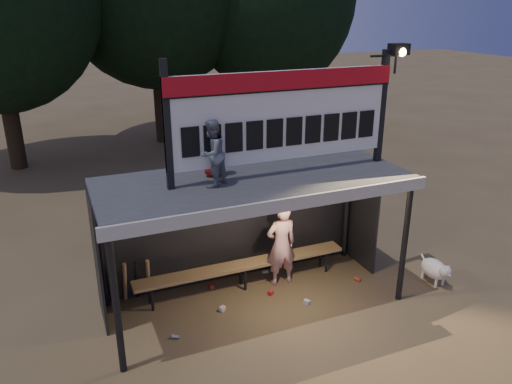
{
  "coord_description": "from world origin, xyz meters",
  "views": [
    {
      "loc": [
        -2.88,
        -6.96,
        4.92
      ],
      "look_at": [
        0.2,
        0.4,
        1.9
      ],
      "focal_mm": 35.0,
      "sensor_mm": 36.0,
      "label": 1
    }
  ],
  "objects": [
    {
      "name": "ground",
      "position": [
        0.0,
        0.0,
        0.0
      ],
      "size": [
        80.0,
        80.0,
        0.0
      ],
      "primitive_type": "plane",
      "color": "brown",
      "rests_on": "ground"
    },
    {
      "name": "child_a",
      "position": [
        -0.73,
        -0.12,
        2.83
      ],
      "size": [
        0.63,
        0.61,
        1.02
      ],
      "primitive_type": "imported",
      "rotation": [
        0.0,
        0.0,
        3.82
      ],
      "color": "slate",
      "rests_on": "dugout_shelter"
    },
    {
      "name": "dog",
      "position": [
        3.37,
        -0.7,
        0.28
      ],
      "size": [
        0.36,
        0.81,
        0.49
      ],
      "color": "white",
      "rests_on": "ground"
    },
    {
      "name": "child_b",
      "position": [
        -0.55,
        0.32,
        2.78
      ],
      "size": [
        0.52,
        0.44,
        0.92
      ],
      "primitive_type": "imported",
      "rotation": [
        0.0,
        0.0,
        2.75
      ],
      "color": "#B11C1B",
      "rests_on": "dugout_shelter"
    },
    {
      "name": "scoreboard_assembly",
      "position": [
        0.56,
        -0.01,
        3.32
      ],
      "size": [
        4.1,
        0.27,
        1.99
      ],
      "color": "black",
      "rests_on": "dugout_shelter"
    },
    {
      "name": "bench",
      "position": [
        0.0,
        0.55,
        0.43
      ],
      "size": [
        4.0,
        0.35,
        0.48
      ],
      "color": "olive",
      "rests_on": "ground"
    },
    {
      "name": "dugout_shelter",
      "position": [
        0.0,
        0.24,
        1.85
      ],
      "size": [
        5.1,
        2.08,
        2.32
      ],
      "color": "#373739",
      "rests_on": "ground"
    },
    {
      "name": "bats",
      "position": [
        -1.97,
        0.82,
        0.43
      ],
      "size": [
        0.68,
        0.35,
        0.84
      ],
      "color": "olive",
      "rests_on": "ground"
    },
    {
      "name": "litter",
      "position": [
        0.15,
        0.08,
        0.04
      ],
      "size": [
        3.72,
        1.39,
        0.08
      ],
      "color": "#AD2A1D",
      "rests_on": "ground"
    },
    {
      "name": "player",
      "position": [
        0.7,
        0.4,
        0.8
      ],
      "size": [
        0.58,
        0.38,
        1.6
      ],
      "primitive_type": "imported",
      "rotation": [
        0.0,
        0.0,
        3.15
      ],
      "color": "white",
      "rests_on": "ground"
    }
  ]
}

